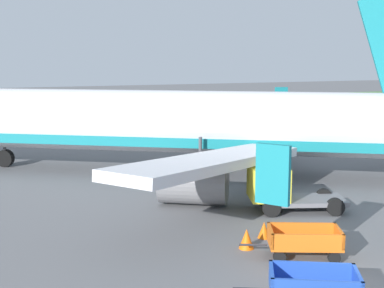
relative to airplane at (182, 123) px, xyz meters
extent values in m
cube|color=#518442|center=(-0.86, 40.48, -3.02)|extent=(220.00, 28.00, 0.06)
cylinder|color=silver|center=(-0.89, 0.53, 0.10)|extent=(27.69, 18.49, 3.70)
cube|color=teal|center=(-0.89, 0.53, -0.92)|extent=(25.01, 16.80, 0.56)
cube|color=silver|center=(-1.60, -8.76, -0.57)|extent=(11.91, 9.95, 1.35)
cube|color=teal|center=(-2.66, -15.69, 0.38)|extent=(0.83, 1.00, 1.90)
cylinder|color=gray|center=(-1.86, -6.79, -1.92)|extent=(3.82, 3.44, 2.10)
cube|color=silver|center=(6.92, 5.60, -0.57)|extent=(4.53, 13.24, 1.35)
cube|color=teal|center=(12.50, 9.85, 0.38)|extent=(1.12, 0.36, 1.90)
cylinder|color=gray|center=(5.07, 4.89, -1.92)|extent=(3.82, 3.44, 2.10)
cylinder|color=#4C4C51|center=(-9.92, 5.88, -1.48)|extent=(0.20, 0.20, 2.04)
cylinder|color=black|center=(-9.92, 5.88, -2.50)|extent=(1.18, 0.95, 1.10)
cylinder|color=#4C4C51|center=(0.14, -2.64, -1.48)|extent=(0.20, 0.20, 2.04)
cylinder|color=black|center=(0.14, -2.64, -2.50)|extent=(1.18, 0.95, 1.10)
cylinder|color=#4C4C51|center=(2.39, 1.14, -1.48)|extent=(0.20, 0.20, 2.04)
cylinder|color=black|center=(2.39, 1.14, -2.50)|extent=(1.18, 0.95, 1.10)
cube|color=#234CB2|center=(-2.16, -17.23, -2.26)|extent=(2.28, 1.22, 0.55)
cube|color=#234CB2|center=(-3.52, -17.27, -2.26)|extent=(0.72, 1.29, 0.55)
cube|color=#234CB2|center=(-1.38, -18.35, -2.26)|extent=(0.72, 1.29, 0.55)
cube|color=orange|center=(-0.63, -14.47, -2.57)|extent=(2.85, 2.26, 0.08)
cube|color=orange|center=(-0.88, -15.07, -2.26)|extent=(2.35, 1.06, 0.55)
cube|color=orange|center=(-0.38, -13.87, -2.26)|extent=(2.35, 1.06, 0.55)
cube|color=orange|center=(-1.74, -14.00, -2.26)|extent=(0.63, 1.33, 0.55)
cube|color=orange|center=(0.48, -14.93, -2.26)|extent=(0.63, 1.33, 0.55)
cylinder|color=#2D2D33|center=(-2.29, -13.77, -2.61)|extent=(0.95, 0.46, 0.08)
cylinder|color=black|center=(-1.71, -14.62, -2.83)|extent=(0.47, 0.32, 0.44)
cylinder|color=black|center=(-1.28, -13.59, -2.83)|extent=(0.47, 0.32, 0.44)
cylinder|color=black|center=(0.02, -15.34, -2.83)|extent=(0.47, 0.32, 0.44)
cylinder|color=black|center=(0.45, -14.31, -2.83)|extent=(0.47, 0.32, 0.44)
cube|color=slate|center=(2.83, -9.57, -2.55)|extent=(3.53, 2.76, 0.20)
cube|color=yellow|center=(0.95, -8.96, -1.70)|extent=(2.20, 2.33, 1.50)
cube|color=#19232D|center=(0.19, -8.71, -1.55)|extent=(0.57, 1.56, 0.67)
cylinder|color=black|center=(0.68, -9.77, -2.65)|extent=(0.85, 0.53, 0.80)
cylinder|color=black|center=(1.20, -8.14, -2.65)|extent=(0.85, 0.53, 0.80)
cylinder|color=black|center=(3.42, -10.65, -2.65)|extent=(0.85, 0.53, 0.80)
cylinder|color=black|center=(3.94, -9.03, -2.65)|extent=(0.85, 0.53, 0.80)
cone|color=orange|center=(-2.13, -12.93, -2.68)|extent=(0.57, 0.57, 0.75)
cone|color=orange|center=(-0.97, -12.13, -2.73)|extent=(0.49, 0.49, 0.65)
camera|label=1|loc=(-10.85, -30.05, 4.06)|focal=50.49mm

